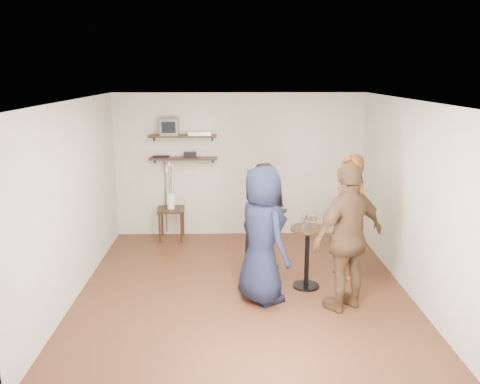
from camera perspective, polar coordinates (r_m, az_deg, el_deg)
name	(u,v)px	position (r m, az deg, el deg)	size (l,w,h in m)	color
room	(243,199)	(6.79, 0.38, -0.77)	(4.58, 5.08, 2.68)	#412114
shelf_upper	(183,136)	(9.06, -6.45, 6.26)	(1.20, 0.25, 0.04)	black
shelf_lower	(183,158)	(9.12, -6.38, 3.77)	(1.20, 0.25, 0.04)	black
crt_monitor	(169,127)	(9.06, -7.93, 7.29)	(0.32, 0.30, 0.30)	#59595B
dvd_deck	(200,133)	(9.03, -4.53, 6.59)	(0.40, 0.24, 0.06)	silver
radio	(190,155)	(9.10, -5.62, 4.20)	(0.22, 0.10, 0.10)	black
power_strip	(161,156)	(9.20, -8.83, 3.99)	(0.30, 0.05, 0.03)	black
side_table	(171,214)	(9.18, -7.73, -2.42)	(0.51, 0.51, 0.57)	black
vase_lilies	(171,193)	(9.09, -7.81, -0.13)	(0.19, 0.19, 0.90)	white
drinks_table	(307,249)	(7.14, 7.55, -6.36)	(0.48, 0.48, 0.88)	black
wine_glass_fl	(303,219)	(6.97, 7.07, -3.04)	(0.06, 0.06, 0.19)	silver
wine_glass_fr	(314,218)	(6.98, 8.32, -2.86)	(0.07, 0.07, 0.22)	silver
wine_glass_bl	(305,216)	(7.07, 7.30, -2.68)	(0.07, 0.07, 0.21)	silver
wine_glass_br	(309,217)	(7.02, 7.76, -2.80)	(0.07, 0.07, 0.21)	silver
person_plaid	(349,217)	(7.54, 12.13, -2.72)	(0.66, 0.44, 1.82)	red
person_dark	(267,219)	(7.53, 3.00, -3.03)	(0.81, 0.63, 1.67)	black
person_navy	(262,235)	(6.58, 2.51, -4.85)	(0.88, 0.58, 1.81)	black
person_brown	(348,237)	(6.49, 12.07, -5.00)	(1.11, 0.46, 1.90)	#4F3521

